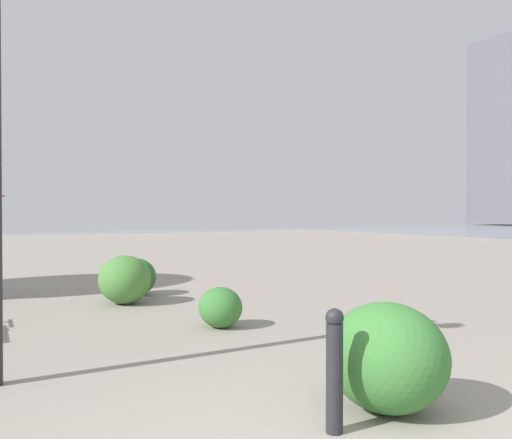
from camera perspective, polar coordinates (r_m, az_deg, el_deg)
bollard_near at (r=4.01m, az=8.12°, el=-14.97°), size 0.13×0.13×0.87m
bollard_mid at (r=9.40m, az=-13.19°, el=-6.53°), size 0.13×0.13×0.66m
shrub_low at (r=4.50m, az=13.38°, el=-13.67°), size 0.99×0.89×0.84m
shrub_round at (r=10.45m, az=-12.30°, el=-5.81°), size 0.80×0.72×0.68m
shrub_wide at (r=9.52m, az=-13.42°, el=-6.07°), size 0.96×0.86×0.81m
shrub_tall at (r=7.43m, az=-3.70°, el=-9.05°), size 0.64×0.57×0.54m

